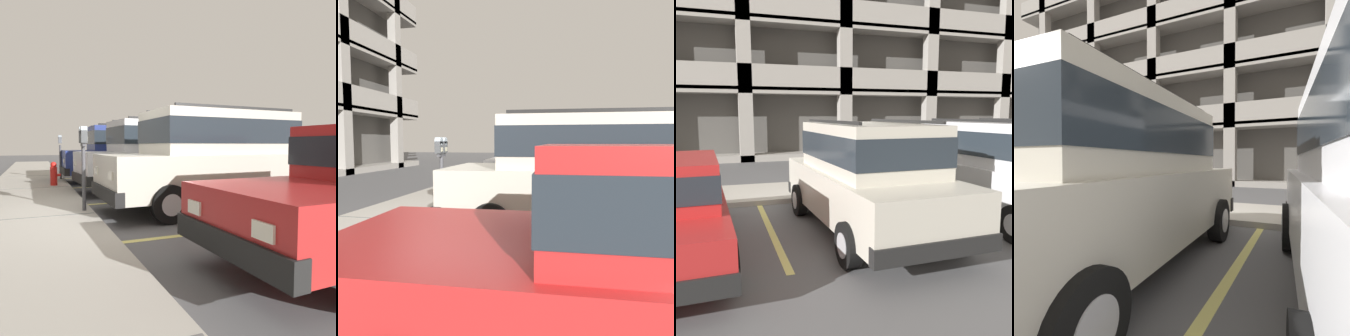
{
  "view_description": "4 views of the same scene",
  "coord_description": "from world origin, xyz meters",
  "views": [
    {
      "loc": [
        -5.74,
        1.17,
        1.31
      ],
      "look_at": [
        -0.03,
        -1.16,
        0.88
      ],
      "focal_mm": 35.0,
      "sensor_mm": 36.0,
      "label": 1
    },
    {
      "loc": [
        -5.41,
        -2.12,
        1.56
      ],
      "look_at": [
        0.12,
        -0.92,
        1.11
      ],
      "focal_mm": 35.0,
      "sensor_mm": 36.0,
      "label": 2
    },
    {
      "loc": [
        -2.35,
        -8.54,
        2.16
      ],
      "look_at": [
        0.19,
        -0.96,
        0.98
      ],
      "focal_mm": 40.0,
      "sensor_mm": 36.0,
      "label": 3
    },
    {
      "loc": [
        2.22,
        -4.83,
        1.25
      ],
      "look_at": [
        0.25,
        -0.56,
        1.14
      ],
      "focal_mm": 28.0,
      "sensor_mm": 36.0,
      "label": 4
    }
  ],
  "objects": [
    {
      "name": "sidewalk",
      "position": [
        0.0,
        1.3,
        0.06
      ],
      "size": [
        40.0,
        2.2,
        0.12
      ],
      "color": "#ADA89E",
      "rests_on": "ground_plane"
    },
    {
      "name": "parking_stall_lines",
      "position": [
        1.51,
        -1.4,
        0.0
      ],
      "size": [
        12.23,
        4.8,
        0.01
      ],
      "color": "#DBD16B",
      "rests_on": "ground_plane"
    },
    {
      "name": "silver_suv",
      "position": [
        0.16,
        -2.34,
        1.09
      ],
      "size": [
        2.12,
        4.84,
        2.03
      ],
      "rotation": [
        0.0,
        0.0,
        0.03
      ],
      "color": "beige",
      "rests_on": "ground_plane"
    },
    {
      "name": "parking_meter_near",
      "position": [
        0.29,
        0.35,
        1.25
      ],
      "size": [
        0.35,
        0.12,
        1.52
      ],
      "color": "#47474C",
      "rests_on": "sidewalk"
    },
    {
      "name": "ground_plane",
      "position": [
        0.0,
        0.0,
        -0.05
      ],
      "size": [
        80.0,
        80.0,
        0.1
      ],
      "color": "#565659"
    },
    {
      "name": "parking_garage",
      "position": [
        -1.18,
        13.7,
        9.03
      ],
      "size": [
        32.0,
        10.0,
        19.25
      ],
      "color": "#54514D",
      "rests_on": "ground_plane"
    }
  ]
}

